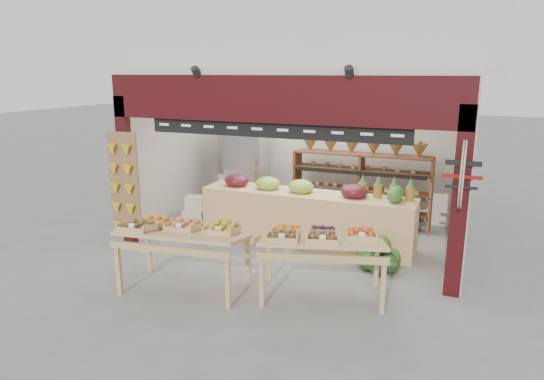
{
  "coord_description": "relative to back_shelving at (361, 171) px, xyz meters",
  "views": [
    {
      "loc": [
        2.8,
        -7.8,
        3.06
      ],
      "look_at": [
        -0.32,
        -0.2,
        1.04
      ],
      "focal_mm": 32.0,
      "sensor_mm": 36.0,
      "label": 1
    }
  ],
  "objects": [
    {
      "name": "watermelon_pile",
      "position": [
        0.77,
        -2.19,
        -0.94
      ],
      "size": [
        0.7,
        0.7,
        0.55
      ],
      "color": "#1B4617",
      "rests_on": "ground"
    },
    {
      "name": "shop_structure",
      "position": [
        -0.84,
        -0.07,
        2.8
      ],
      "size": [
        6.36,
        5.12,
        5.4
      ],
      "color": "beige",
      "rests_on": "ground"
    },
    {
      "name": "refrigerator",
      "position": [
        -2.44,
        -0.21,
        -0.12
      ],
      "size": [
        0.87,
        0.87,
        1.99
      ],
      "primitive_type": "cube",
      "rotation": [
        0.0,
        0.0,
        0.13
      ],
      "color": "#AEB0B5",
      "rests_on": "ground"
    },
    {
      "name": "display_table_right",
      "position": [
        0.16,
        -3.46,
        -0.29
      ],
      "size": [
        1.88,
        1.36,
        1.07
      ],
      "color": "#DAB070",
      "rests_on": "ground"
    },
    {
      "name": "display_table_left",
      "position": [
        -1.78,
        -3.92,
        -0.28
      ],
      "size": [
        1.84,
        1.18,
        1.09
      ],
      "color": "#DAB070",
      "rests_on": "ground"
    },
    {
      "name": "cardboard_stack",
      "position": [
        -2.83,
        -1.32,
        -0.89
      ],
      "size": [
        1.01,
        0.82,
        0.63
      ],
      "color": "silver",
      "rests_on": "ground"
    },
    {
      "name": "mid_counter",
      "position": [
        -0.66,
        -1.54,
        -0.6
      ],
      "size": [
        3.83,
        0.76,
        1.18
      ],
      "color": "#DAB070",
      "rests_on": "ground"
    },
    {
      "name": "gift_sign",
      "position": [
        1.91,
        -2.83,
        0.63
      ],
      "size": [
        0.04,
        0.93,
        0.92
      ],
      "color": "silver",
      "rests_on": "ground"
    },
    {
      "name": "back_shelving",
      "position": [
        0.0,
        0.0,
        0.0
      ],
      "size": [
        2.77,
        0.45,
        1.73
      ],
      "color": "brown",
      "rests_on": "ground"
    },
    {
      "name": "banana_board",
      "position": [
        -3.57,
        -2.86,
        -0.0
      ],
      "size": [
        0.6,
        0.15,
        1.8
      ],
      "color": "brown",
      "rests_on": "ground"
    },
    {
      "name": "ground",
      "position": [
        -0.84,
        -1.68,
        -1.12
      ],
      "size": [
        60.0,
        60.0,
        0.0
      ],
      "primitive_type": "plane",
      "color": "slate",
      "rests_on": "ground"
    }
  ]
}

